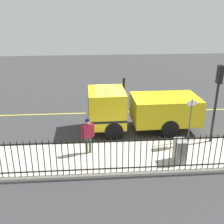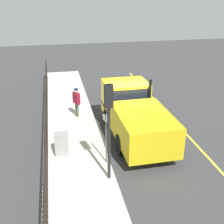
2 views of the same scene
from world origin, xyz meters
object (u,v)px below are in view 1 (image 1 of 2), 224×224
(work_truck, at_px, (135,108))
(worker_standing, at_px, (88,132))
(utility_cabinet, at_px, (180,151))
(traffic_cone, at_px, (151,111))
(traffic_light_near, at_px, (218,89))
(street_sign, at_px, (191,115))

(work_truck, height_order, worker_standing, work_truck)
(utility_cabinet, height_order, traffic_cone, utility_cabinet)
(worker_standing, bearing_deg, traffic_light_near, -18.93)
(work_truck, height_order, traffic_cone, work_truck)
(work_truck, bearing_deg, worker_standing, 134.41)
(worker_standing, relative_size, utility_cabinet, 1.69)
(traffic_cone, bearing_deg, traffic_light_near, 29.69)
(utility_cabinet, height_order, street_sign, street_sign)
(traffic_light_near, distance_m, traffic_cone, 5.11)
(traffic_cone, height_order, street_sign, street_sign)
(utility_cabinet, distance_m, street_sign, 2.28)
(worker_standing, height_order, traffic_cone, worker_standing)
(worker_standing, height_order, traffic_light_near, traffic_light_near)
(traffic_light_near, xyz_separation_m, traffic_cone, (-3.87, -2.21, -2.51))
(traffic_cone, relative_size, street_sign, 0.32)
(traffic_cone, bearing_deg, work_truck, -34.75)
(work_truck, distance_m, utility_cabinet, 3.97)
(worker_standing, xyz_separation_m, utility_cabinet, (1.04, 3.97, -0.55))
(traffic_light_near, bearing_deg, traffic_cone, 27.23)
(traffic_light_near, height_order, street_sign, traffic_light_near)
(work_truck, bearing_deg, street_sign, -127.99)
(traffic_cone, bearing_deg, utility_cabinet, 0.45)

